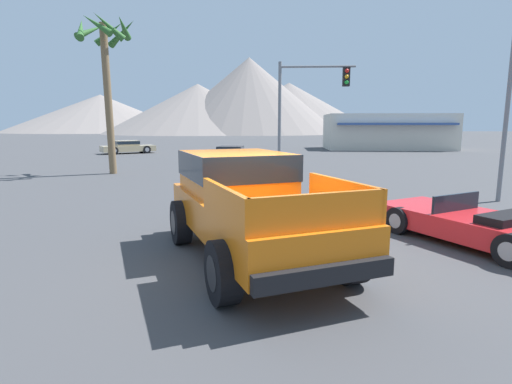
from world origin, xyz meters
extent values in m
plane|color=#424244|center=(0.00, 0.00, 0.00)|extent=(320.00, 320.00, 0.00)
cube|color=orange|center=(-0.11, 0.27, 0.83)|extent=(3.88, 5.37, 0.63)
cube|color=orange|center=(-0.52, 1.17, 1.54)|extent=(2.59, 2.76, 0.78)
cube|color=#1E2833|center=(-0.52, 1.17, 1.68)|extent=(2.64, 2.82, 0.50)
cube|color=orange|center=(-0.41, -1.40, 1.39)|extent=(0.89, 1.85, 0.48)
cube|color=orange|center=(1.34, -0.61, 1.39)|extent=(0.89, 1.85, 0.48)
cube|color=orange|center=(0.86, -1.88, 1.39)|extent=(1.79, 0.87, 0.48)
cube|color=black|center=(-1.16, 2.58, 0.64)|extent=(1.86, 0.96, 0.24)
cube|color=black|center=(0.94, -2.05, 0.64)|extent=(1.86, 0.96, 0.24)
cylinder|color=black|center=(-1.69, 1.25, 0.46)|extent=(0.66, 0.96, 0.91)
cylinder|color=#232326|center=(-1.69, 1.25, 0.46)|extent=(0.51, 0.59, 0.50)
cylinder|color=black|center=(0.19, 2.10, 0.46)|extent=(0.66, 0.96, 0.91)
cylinder|color=#232326|center=(0.19, 2.10, 0.46)|extent=(0.51, 0.59, 0.50)
cylinder|color=black|center=(-0.42, -1.57, 0.46)|extent=(0.66, 0.96, 0.91)
cylinder|color=#232326|center=(-0.42, -1.57, 0.46)|extent=(0.51, 0.59, 0.50)
cylinder|color=black|center=(1.47, -0.72, 0.46)|extent=(0.66, 0.96, 0.91)
cylinder|color=#232326|center=(1.47, -0.72, 0.46)|extent=(0.51, 0.59, 0.50)
cube|color=red|center=(4.47, 1.64, 0.39)|extent=(3.60, 4.40, 0.44)
cube|color=#1E2833|center=(4.24, 2.03, 0.79)|extent=(1.30, 0.82, 0.38)
cube|color=black|center=(4.84, 1.03, 0.68)|extent=(1.49, 1.21, 0.16)
cylinder|color=black|center=(3.10, 2.29, 0.31)|extent=(0.50, 0.64, 0.61)
cylinder|color=#9E9EA3|center=(3.10, 2.29, 0.31)|extent=(0.37, 0.41, 0.34)
cylinder|color=black|center=(4.54, 3.16, 0.31)|extent=(0.50, 0.64, 0.61)
cylinder|color=#9E9EA3|center=(4.54, 3.16, 0.31)|extent=(0.37, 0.41, 0.34)
cylinder|color=black|center=(4.41, 0.13, 0.31)|extent=(0.50, 0.64, 0.61)
cylinder|color=#9E9EA3|center=(4.41, 0.13, 0.31)|extent=(0.37, 0.41, 0.34)
cube|color=#232328|center=(-2.85, 19.64, 0.43)|extent=(1.97, 4.14, 0.53)
cube|color=#232328|center=(-2.84, 19.74, 0.89)|extent=(1.65, 1.78, 0.39)
cube|color=#1E2833|center=(-2.84, 19.74, 0.94)|extent=(1.69, 1.81, 0.24)
cylinder|color=black|center=(-2.04, 18.34, 0.30)|extent=(0.25, 0.61, 0.61)
cylinder|color=#9E9EA3|center=(-2.04, 18.34, 0.30)|extent=(0.25, 0.34, 0.33)
cylinder|color=black|center=(-3.76, 18.41, 0.30)|extent=(0.25, 0.61, 0.61)
cylinder|color=#9E9EA3|center=(-3.76, 18.41, 0.30)|extent=(0.25, 0.34, 0.33)
cylinder|color=black|center=(-1.93, 20.86, 0.30)|extent=(0.25, 0.61, 0.61)
cylinder|color=#9E9EA3|center=(-1.93, 20.86, 0.30)|extent=(0.25, 0.34, 0.33)
cylinder|color=black|center=(-3.65, 20.93, 0.30)|extent=(0.25, 0.61, 0.61)
cylinder|color=#9E9EA3|center=(-3.65, 20.93, 0.30)|extent=(0.25, 0.34, 0.33)
cube|color=tan|center=(-12.90, 27.84, 0.43)|extent=(4.68, 4.03, 0.50)
cube|color=tan|center=(-12.99, 27.78, 0.90)|extent=(2.43, 2.35, 0.44)
cube|color=#1E2833|center=(-12.99, 27.78, 0.96)|extent=(2.48, 2.40, 0.26)
cylinder|color=black|center=(-12.25, 29.33, 0.33)|extent=(0.67, 0.57, 0.67)
cylinder|color=#9E9EA3|center=(-12.25, 29.33, 0.33)|extent=(0.43, 0.40, 0.37)
cylinder|color=black|center=(-11.27, 27.97, 0.33)|extent=(0.67, 0.57, 0.67)
cylinder|color=#9E9EA3|center=(-11.27, 27.97, 0.33)|extent=(0.43, 0.40, 0.37)
cylinder|color=black|center=(-14.52, 27.72, 0.33)|extent=(0.67, 0.57, 0.67)
cylinder|color=#9E9EA3|center=(-14.52, 27.72, 0.33)|extent=(0.43, 0.40, 0.37)
cylinder|color=black|center=(-13.55, 26.35, 0.33)|extent=(0.67, 0.57, 0.67)
cylinder|color=#9E9EA3|center=(-13.55, 26.35, 0.33)|extent=(0.43, 0.40, 0.37)
cylinder|color=slate|center=(0.39, 13.66, 2.78)|extent=(0.16, 0.16, 5.55)
cylinder|color=slate|center=(2.23, 13.66, 5.30)|extent=(3.69, 0.11, 0.11)
cube|color=black|center=(3.64, 13.66, 4.80)|extent=(0.34, 0.26, 0.90)
sphere|color=red|center=(3.64, 13.51, 5.07)|extent=(0.20, 0.20, 0.20)
sphere|color=orange|center=(3.64, 13.51, 4.80)|extent=(0.20, 0.20, 0.20)
sphere|color=green|center=(3.64, 13.51, 4.53)|extent=(0.20, 0.20, 0.20)
cylinder|color=slate|center=(7.55, 6.48, 4.48)|extent=(0.14, 0.14, 8.97)
cylinder|color=brown|center=(-8.15, 13.10, 3.67)|extent=(0.36, 0.57, 7.34)
cone|color=#2D6028|center=(-7.27, 13.33, 7.17)|extent=(0.61, 1.83, 0.96)
cone|color=#2D6028|center=(-7.65, 14.11, 7.08)|extent=(1.91, 1.29, 1.30)
cone|color=#2D6028|center=(-8.29, 14.02, 7.06)|extent=(1.56, 0.60, 1.31)
cone|color=#2D6028|center=(-9.02, 13.62, 7.11)|extent=(1.14, 1.86, 1.19)
cone|color=#2D6028|center=(-9.15, 12.80, 7.02)|extent=(1.08, 1.99, 1.49)
cone|color=#2D6028|center=(-8.18, 12.43, 7.11)|extent=(1.52, 0.43, 1.15)
cone|color=#2D6028|center=(-7.67, 12.53, 7.06)|extent=(1.44, 1.18, 1.31)
cube|color=beige|center=(11.55, 35.67, 1.79)|extent=(12.39, 6.50, 3.58)
cube|color=#335193|center=(11.55, 32.07, 2.57)|extent=(11.16, 0.70, 0.20)
cone|color=gray|center=(-12.01, 129.00, 8.38)|extent=(67.74, 67.74, 16.75)
cone|color=gray|center=(-8.28, 112.39, 10.87)|extent=(53.03, 53.03, 21.75)
cone|color=gray|center=(3.66, 128.62, 8.10)|extent=(59.06, 59.06, 16.20)
cone|color=gray|center=(-23.16, 110.89, 7.12)|extent=(54.63, 54.63, 14.25)
cone|color=gray|center=(-63.02, 134.82, 6.57)|extent=(64.85, 64.85, 13.13)
camera|label=1|loc=(0.34, -6.79, 2.47)|focal=28.00mm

